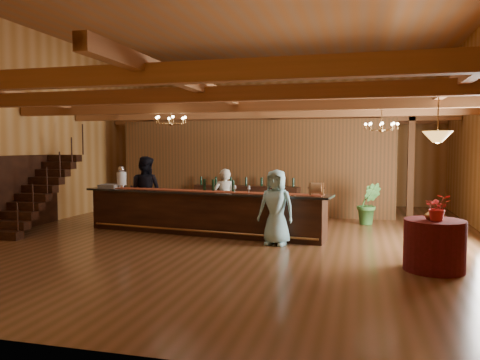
% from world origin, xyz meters
% --- Properties ---
extents(floor, '(14.00, 14.00, 0.00)m').
position_xyz_m(floor, '(0.00, 0.00, 0.00)').
color(floor, brown).
rests_on(floor, ground).
extents(ceiling, '(14.00, 14.00, 0.00)m').
position_xyz_m(ceiling, '(0.00, 0.00, 5.50)').
color(ceiling, brown).
rests_on(ceiling, wall_back).
extents(wall_back, '(12.00, 0.10, 5.50)m').
position_xyz_m(wall_back, '(0.00, 7.00, 2.75)').
color(wall_back, '#B58346').
rests_on(wall_back, floor).
extents(wall_front, '(12.00, 0.10, 5.50)m').
position_xyz_m(wall_front, '(0.00, -7.00, 2.75)').
color(wall_front, '#B58346').
rests_on(wall_front, floor).
extents(wall_left, '(0.10, 14.00, 5.50)m').
position_xyz_m(wall_left, '(-6.00, 0.00, 2.75)').
color(wall_left, '#B58346').
rests_on(wall_left, floor).
extents(beam_grid, '(11.90, 13.90, 0.39)m').
position_xyz_m(beam_grid, '(0.00, 0.51, 3.24)').
color(beam_grid, '#9B5830').
rests_on(beam_grid, wall_left).
extents(support_posts, '(9.20, 10.20, 3.20)m').
position_xyz_m(support_posts, '(0.00, -0.50, 1.60)').
color(support_posts, '#9B5830').
rests_on(support_posts, floor).
extents(partition_wall, '(9.00, 0.18, 3.10)m').
position_xyz_m(partition_wall, '(-0.50, 3.50, 1.55)').
color(partition_wall, brown).
rests_on(partition_wall, floor).
extents(staircase, '(1.00, 2.80, 2.00)m').
position_xyz_m(staircase, '(-5.45, -0.74, 1.00)').
color(staircase, '#3C1E10').
rests_on(staircase, floor).
extents(backroom_boxes, '(4.10, 0.60, 1.10)m').
position_xyz_m(backroom_boxes, '(-0.29, 5.50, 0.53)').
color(backroom_boxes, '#3C1E10').
rests_on(backroom_boxes, floor).
extents(tasting_bar, '(6.65, 1.65, 1.11)m').
position_xyz_m(tasting_bar, '(-0.98, -0.17, 0.56)').
color(tasting_bar, '#3C1E10').
rests_on(tasting_bar, floor).
extents(beverage_dispenser, '(0.26, 0.26, 0.60)m').
position_xyz_m(beverage_dispenser, '(-3.43, 0.20, 1.39)').
color(beverage_dispenser, silver).
rests_on(beverage_dispenser, tasting_bar).
extents(glass_rack_tray, '(0.50, 0.50, 0.10)m').
position_xyz_m(glass_rack_tray, '(-3.75, 0.13, 1.15)').
color(glass_rack_tray, gray).
rests_on(glass_rack_tray, tasting_bar).
extents(raffle_drum, '(0.34, 0.24, 0.30)m').
position_xyz_m(raffle_drum, '(1.94, -0.59, 1.28)').
color(raffle_drum, '#A66E40').
rests_on(raffle_drum, tasting_bar).
extents(bar_bottle_0, '(0.07, 0.07, 0.30)m').
position_xyz_m(bar_bottle_0, '(-0.96, -0.05, 1.25)').
color(bar_bottle_0, black).
rests_on(bar_bottle_0, tasting_bar).
extents(bar_bottle_1, '(0.07, 0.07, 0.30)m').
position_xyz_m(bar_bottle_1, '(-0.71, -0.08, 1.25)').
color(bar_bottle_1, black).
rests_on(bar_bottle_1, tasting_bar).
extents(bar_bottle_2, '(0.07, 0.07, 0.30)m').
position_xyz_m(bar_bottle_2, '(-0.17, -0.15, 1.25)').
color(bar_bottle_2, black).
rests_on(bar_bottle_2, tasting_bar).
extents(backbar_shelf, '(3.50, 0.91, 0.97)m').
position_xyz_m(backbar_shelf, '(-0.64, 3.21, 0.49)').
color(backbar_shelf, '#3C1E10').
rests_on(backbar_shelf, floor).
extents(round_table, '(1.06, 1.06, 0.92)m').
position_xyz_m(round_table, '(4.22, -2.51, 0.46)').
color(round_table, '#530E14').
rests_on(round_table, floor).
extents(chandelier_left, '(0.80, 0.80, 0.46)m').
position_xyz_m(chandelier_left, '(-1.69, -0.46, 2.90)').
color(chandelier_left, '#B18449').
rests_on(chandelier_left, beam_grid).
extents(chandelier_right, '(0.80, 0.80, 0.62)m').
position_xyz_m(chandelier_right, '(3.41, 0.77, 2.74)').
color(chandelier_right, '#B18449').
rests_on(chandelier_right, beam_grid).
extents(pendant_lamp, '(0.52, 0.52, 0.90)m').
position_xyz_m(pendant_lamp, '(4.22, -2.51, 2.40)').
color(pendant_lamp, '#B18449').
rests_on(pendant_lamp, beam_grid).
extents(bartender, '(0.70, 0.58, 1.65)m').
position_xyz_m(bartender, '(-0.59, 0.56, 0.82)').
color(bartender, silver).
rests_on(bartender, floor).
extents(staff_second, '(0.99, 0.79, 1.96)m').
position_xyz_m(staff_second, '(-2.90, 0.54, 0.98)').
color(staff_second, black).
rests_on(staff_second, floor).
extents(guest, '(0.93, 0.70, 1.72)m').
position_xyz_m(guest, '(1.08, -1.01, 0.86)').
color(guest, '#9ADEEB').
rests_on(guest, floor).
extents(floor_plant, '(0.69, 0.57, 1.21)m').
position_xyz_m(floor_plant, '(3.17, 2.40, 0.60)').
color(floor_plant, '#3A762E').
rests_on(floor_plant, floor).
extents(table_flowers, '(0.43, 0.37, 0.48)m').
position_xyz_m(table_flowers, '(4.24, -2.65, 1.16)').
color(table_flowers, red).
rests_on(table_flowers, round_table).
extents(table_vase, '(0.19, 0.19, 0.30)m').
position_xyz_m(table_vase, '(4.14, -2.51, 1.07)').
color(table_vase, '#B18449').
rests_on(table_vase, round_table).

